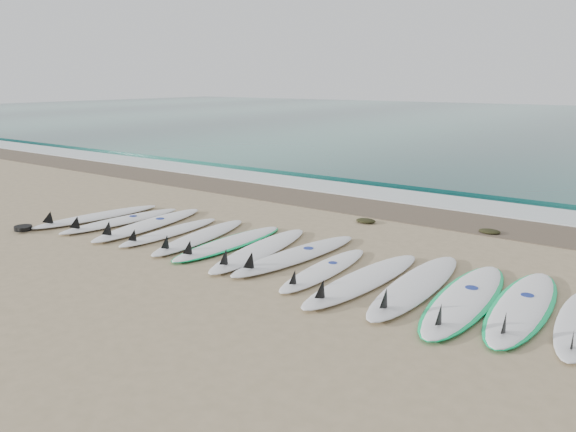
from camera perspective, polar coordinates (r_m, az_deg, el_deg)
The scene contains 20 objects.
ground at distance 8.91m, azimuth -1.47°, elevation -4.20°, with size 120.00×120.00×0.00m, color tan.
wet_sand_band at distance 12.30m, azimuth 10.24°, elevation 0.65°, with size 120.00×1.80×0.01m, color brown.
foam_band at distance 13.54m, azimuth 12.85°, elevation 1.79°, with size 120.00×1.40×0.04m, color silver.
wave_crest at distance 14.91m, azimuth 15.16°, elevation 2.84°, with size 120.00×1.00×0.10m, color #1B5C54.
surfboard_0 at distance 11.93m, azimuth -19.07°, elevation -0.03°, with size 0.90×2.75×0.35m.
surfboard_1 at distance 11.43m, azimuth -16.82°, elevation -0.46°, with size 0.73×2.67×0.34m.
surfboard_2 at distance 10.97m, azimuth -14.13°, elevation -0.83°, with size 0.98×2.95×0.37m.
surfboard_3 at distance 10.38m, azimuth -12.08°, elevation -1.60°, with size 0.58×2.38×0.30m.
surfboard_4 at distance 9.95m, azimuth -9.08°, elevation -2.11°, with size 0.96×2.67×0.33m.
surfboard_5 at distance 9.54m, azimuth -6.11°, elevation -2.75°, with size 0.63×2.61×0.33m.
surfboard_6 at distance 9.09m, azimuth -3.03°, elevation -3.45°, with size 0.95×2.85×0.36m.
surfboard_7 at distance 8.80m, azimuth 0.60°, elevation -4.00°, with size 0.87×2.87×0.36m.
surfboard_8 at distance 8.19m, azimuth 3.57°, elevation -5.48°, with size 0.58×2.34×0.30m.
surfboard_9 at distance 7.81m, azimuth 7.49°, elevation -6.47°, with size 0.74×2.82×0.36m.
surfboard_10 at distance 7.72m, azimuth 12.73°, elevation -6.92°, with size 0.74×2.93×0.37m.
surfboard_11 at distance 7.48m, azimuth 17.48°, elevation -8.01°, with size 0.87×2.94×0.37m.
surfboard_12 at distance 7.48m, azimuth 22.67°, elevation -8.46°, with size 0.82×2.82×0.35m.
seaweed_near at distance 11.12m, azimuth 7.91°, elevation -0.48°, with size 0.40×0.31×0.08m, color black.
seaweed_far at distance 10.89m, azimuth 19.79°, elevation -1.48°, with size 0.39×0.30×0.08m, color black.
leash_coil at distance 11.53m, azimuth -25.30°, elevation -1.12°, with size 0.46×0.36×0.11m.
Camera 1 is at (5.17, -6.72, 2.74)m, focal length 35.00 mm.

